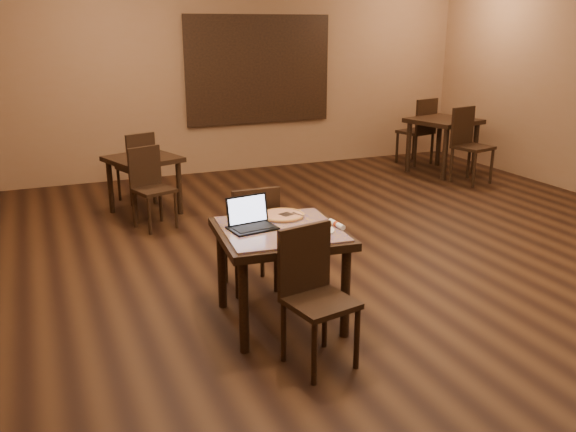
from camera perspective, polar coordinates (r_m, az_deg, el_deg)
name	(u,v)px	position (r m, az deg, el deg)	size (l,w,h in m)	color
ground	(404,289)	(5.46, 10.77, -6.77)	(10.00, 10.00, 0.00)	black
wall_back	(227,74)	(9.57, -5.71, 13.08)	(8.00, 0.02, 3.00)	brown
mural	(259,70)	(9.69, -2.75, 13.50)	(2.34, 0.05, 1.64)	navy
tiled_table	(280,241)	(4.58, -0.73, -2.36)	(1.00, 1.00, 0.76)	black
chair_main_near	(313,288)	(4.09, 2.36, -6.74)	(0.48, 0.48, 0.95)	black
chair_main_far	(253,233)	(5.16, -3.32, -1.58)	(0.41, 0.41, 0.94)	black
laptop	(250,220)	(4.55, -3.56, -0.34)	(0.37, 0.30, 0.23)	black
plate	(317,231)	(4.47, 2.75, -1.37)	(0.25, 0.25, 0.01)	white
pizza_slice	(317,229)	(4.46, 2.75, -1.18)	(0.20, 0.20, 0.02)	beige
pizza_pan	(283,217)	(4.80, -0.49, -0.08)	(0.34, 0.34, 0.01)	silver
pizza_whole	(283,215)	(4.79, -0.49, 0.09)	(0.34, 0.34, 0.02)	beige
spatula	(286,214)	(4.78, -0.18, 0.15)	(0.09, 0.23, 0.01)	silver
napkin_roll	(337,224)	(4.58, 4.57, -0.78)	(0.05, 0.19, 0.04)	white
other_table_a	(443,128)	(9.77, 14.31, 7.98)	(1.08, 1.08, 0.84)	black
other_table_a_chair_near	(468,140)	(9.28, 16.50, 6.79)	(0.57, 0.57, 1.08)	black
other_table_a_chair_far	(420,127)	(10.30, 12.26, 8.10)	(0.57, 0.57, 1.08)	black
other_table_b	(143,167)	(7.55, -13.39, 4.52)	(0.95, 0.95, 0.70)	black
other_table_b_chair_near	(150,183)	(7.05, -12.80, 3.06)	(0.50, 0.50, 0.91)	black
other_table_b_chair_far	(138,163)	(8.08, -13.84, 4.81)	(0.50, 0.50, 0.91)	black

